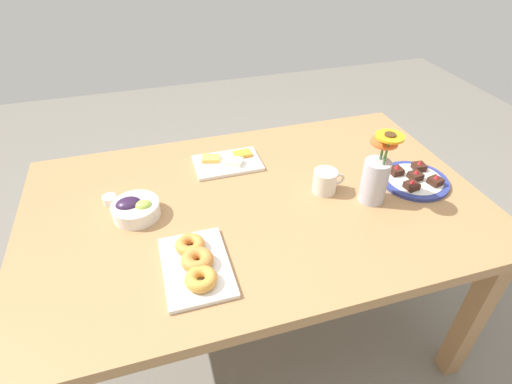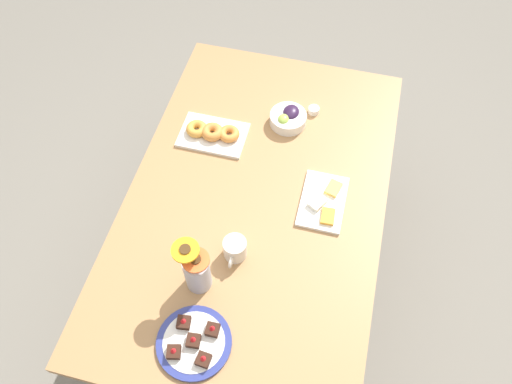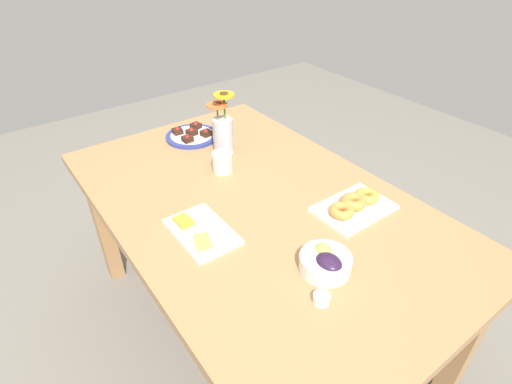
{
  "view_description": "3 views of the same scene",
  "coord_description": "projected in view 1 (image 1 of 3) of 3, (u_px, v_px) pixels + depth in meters",
  "views": [
    {
      "loc": [
        -0.32,
        -1.06,
        1.61
      ],
      "look_at": [
        0.0,
        0.0,
        0.78
      ],
      "focal_mm": 28.0,
      "sensor_mm": 36.0,
      "label": 1
    },
    {
      "loc": [
        1.01,
        0.25,
        2.4
      ],
      "look_at": [
        0.0,
        0.0,
        0.78
      ],
      "focal_mm": 35.0,
      "sensor_mm": 36.0,
      "label": 2
    },
    {
      "loc": [
        -0.98,
        0.72,
        1.62
      ],
      "look_at": [
        0.0,
        0.0,
        0.78
      ],
      "focal_mm": 28.0,
      "sensor_mm": 36.0,
      "label": 3
    }
  ],
  "objects": [
    {
      "name": "coffee_mug",
      "position": [
        325.0,
        181.0,
        1.43
      ],
      "size": [
        0.12,
        0.09,
        0.09
      ],
      "color": "beige",
      "rests_on": "dining_table"
    },
    {
      "name": "jam_cup_honey",
      "position": [
        110.0,
        199.0,
        1.39
      ],
      "size": [
        0.05,
        0.05,
        0.03
      ],
      "color": "white",
      "rests_on": "dining_table"
    },
    {
      "name": "dessert_plate",
      "position": [
        414.0,
        180.0,
        1.49
      ],
      "size": [
        0.25,
        0.25,
        0.05
      ],
      "color": "navy",
      "rests_on": "dining_table"
    },
    {
      "name": "ground_plane",
      "position": [
        256.0,
        326.0,
        1.85
      ],
      "size": [
        6.0,
        6.0,
        0.0
      ],
      "primitive_type": "plane",
      "color": "slate"
    },
    {
      "name": "cheese_platter",
      "position": [
        228.0,
        162.0,
        1.59
      ],
      "size": [
        0.26,
        0.17,
        0.03
      ],
      "color": "white",
      "rests_on": "dining_table"
    },
    {
      "name": "grape_bowl",
      "position": [
        135.0,
        209.0,
        1.33
      ],
      "size": [
        0.16,
        0.16,
        0.07
      ],
      "color": "white",
      "rests_on": "dining_table"
    },
    {
      "name": "croissant_platter",
      "position": [
        196.0,
        264.0,
        1.14
      ],
      "size": [
        0.19,
        0.28,
        0.05
      ],
      "color": "white",
      "rests_on": "dining_table"
    },
    {
      "name": "flower_vase",
      "position": [
        376.0,
        177.0,
        1.36
      ],
      "size": [
        0.1,
        0.12,
        0.27
      ],
      "color": "#B2B2BC",
      "rests_on": "dining_table"
    },
    {
      "name": "dining_table",
      "position": [
        256.0,
        219.0,
        1.46
      ],
      "size": [
        1.6,
        1.0,
        0.74
      ],
      "color": "#A87A4C",
      "rests_on": "ground_plane"
    }
  ]
}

